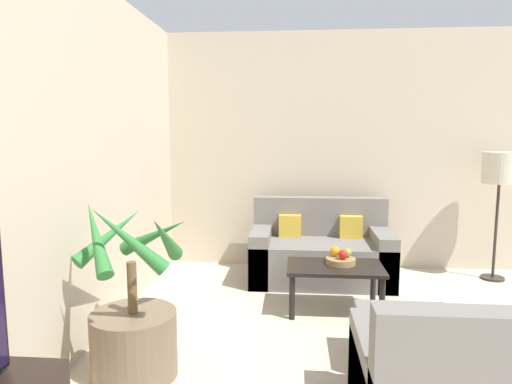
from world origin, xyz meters
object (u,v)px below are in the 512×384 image
fruit_bowl (341,261)px  orange_fruit (335,251)px  coffee_table (335,272)px  apple_green (347,253)px  potted_palm (134,325)px  floor_lamp (500,173)px  sofa_loveseat (320,253)px  ottoman (406,338)px  apple_red (343,255)px

fruit_bowl → orange_fruit: 0.11m
coffee_table → apple_green: bearing=42.5°
potted_palm → floor_lamp: size_ratio=0.86×
potted_palm → floor_lamp: (3.16, 2.23, 0.81)m
fruit_bowl → orange_fruit: (-0.05, 0.07, 0.07)m
sofa_loveseat → coffee_table: 0.86m
orange_fruit → ottoman: bearing=-68.5°
floor_lamp → apple_green: floor_lamp is taller
coffee_table → apple_red: (0.07, 0.03, 0.16)m
apple_red → floor_lamp: bearing=30.6°
fruit_bowl → apple_green: 0.10m
sofa_loveseat → orange_fruit: 0.77m
potted_palm → floor_lamp: floor_lamp is taller
potted_palm → coffee_table: 1.83m
apple_green → ottoman: (0.29, -0.99, -0.33)m
coffee_table → ottoman: bearing=-65.4°
coffee_table → floor_lamp: bearing=30.3°
apple_red → ottoman: size_ratio=0.13×
floor_lamp → orange_fruit: floor_lamp is taller
sofa_loveseat → coffee_table: size_ratio=1.76×
potted_palm → fruit_bowl: 1.91m
orange_fruit → fruit_bowl: bearing=-55.4°
potted_palm → sofa_loveseat: 2.43m
coffee_table → fruit_bowl: bearing=47.1°
ottoman → orange_fruit: bearing=111.5°
sofa_loveseat → apple_green: size_ratio=19.04×
apple_red → apple_green: size_ratio=1.09×
floor_lamp → ottoman: size_ratio=2.12×
apple_green → floor_lamp: bearing=29.3°
fruit_bowl → apple_red: 0.08m
apple_red → orange_fruit: 0.11m
potted_palm → sofa_loveseat: potted_palm is taller
potted_palm → apple_red: (1.45, 1.22, 0.17)m
apple_red → potted_palm: bearing=-139.9°
potted_palm → orange_fruit: size_ratio=13.01×
apple_red → ottoman: apple_red is taller
coffee_table → apple_red: size_ratio=9.97×
potted_palm → orange_fruit: (1.39, 1.32, 0.17)m
potted_palm → ottoman: (1.79, 0.31, -0.16)m
potted_palm → ottoman: potted_palm is taller
fruit_bowl → ottoman: (0.35, -0.95, -0.26)m
sofa_loveseat → apple_red: (0.15, -0.83, 0.22)m
sofa_loveseat → ottoman: bearing=-74.4°
potted_palm → sofa_loveseat: size_ratio=0.80×
floor_lamp → apple_red: (-1.71, -1.01, -0.64)m
apple_green → orange_fruit: orange_fruit is taller
coffee_table → apple_red: bearing=20.5°
apple_green → fruit_bowl: bearing=-142.2°
potted_palm → fruit_bowl: bearing=41.2°
apple_green → orange_fruit: (-0.11, 0.02, 0.01)m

